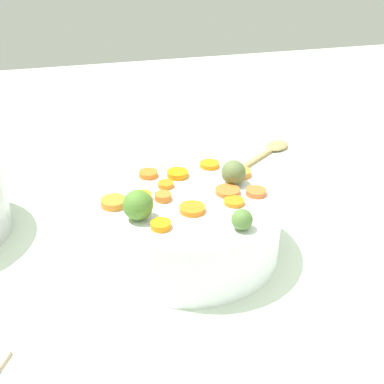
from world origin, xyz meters
The scene contains 19 objects.
tabletop centered at (0.00, 0.00, 0.01)m, with size 2.40×2.40×0.02m, color silver.
serving_bowl_carrots centered at (0.00, 0.00, 0.07)m, with size 0.28×0.28×0.09m, color white.
carrot_slice_0 centered at (-0.02, -0.07, 0.12)m, with size 0.03×0.03×0.01m, color orange.
carrot_slice_1 centered at (-0.01, -0.04, 0.12)m, with size 0.03×0.03×0.01m, color orange.
carrot_slice_2 centered at (-0.09, -0.05, 0.12)m, with size 0.03×0.03×0.01m, color orange.
carrot_slice_3 centered at (0.00, 0.06, 0.12)m, with size 0.04×0.04×0.01m, color orange.
carrot_slice_4 centered at (0.03, 0.06, 0.12)m, with size 0.03×0.03×0.01m, color orange.
carrot_slice_5 centered at (-0.10, 0.06, 0.12)m, with size 0.03×0.03×0.01m, color orange.
carrot_slice_6 centered at (0.04, -0.01, 0.12)m, with size 0.04×0.04×0.01m, color orange.
carrot_slice_7 centered at (-0.08, 0.00, 0.12)m, with size 0.04×0.04×0.01m, color orange.
carrot_slice_8 centered at (-0.05, 0.10, 0.12)m, with size 0.03×0.03×0.01m, color orange.
carrot_slice_9 centered at (0.01, 0.10, 0.12)m, with size 0.03×0.03×0.01m, color orange.
carrot_slice_10 centered at (-0.01, -0.11, 0.12)m, with size 0.04×0.04×0.01m, color orange.
carrot_slice_11 centered at (0.07, -0.06, 0.12)m, with size 0.03×0.03×0.01m, color orange.
carrot_slice_12 centered at (-0.05, -0.03, 0.12)m, with size 0.03×0.03×0.01m, color orange.
brussels_sprout_0 centered at (0.04, -0.08, 0.14)m, with size 0.04×0.04×0.04m, color #4F802D.
brussels_sprout_1 centered at (0.10, 0.05, 0.13)m, with size 0.03×0.03×0.03m, color #557D39.
brussels_sprout_2 centered at (-0.03, 0.08, 0.13)m, with size 0.04×0.04×0.04m, color #607240.
wooden_spoon centered at (-0.30, 0.25, 0.03)m, with size 0.21×0.27×0.01m.
Camera 1 is at (0.63, -0.17, 0.49)m, focal length 46.37 mm.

